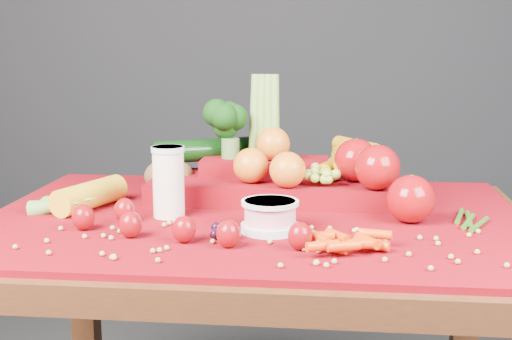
# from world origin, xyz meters

# --- Properties ---
(table) EXTENTS (1.10, 0.80, 0.75)m
(table) POSITION_xyz_m (0.00, 0.00, 0.66)
(table) COLOR #32180B
(table) RESTS_ON ground
(red_cloth) EXTENTS (1.05, 0.75, 0.01)m
(red_cloth) POSITION_xyz_m (0.00, 0.00, 0.76)
(red_cloth) COLOR maroon
(red_cloth) RESTS_ON table
(milk_glass) EXTENTS (0.06, 0.06, 0.14)m
(milk_glass) POSITION_xyz_m (-0.17, -0.03, 0.84)
(milk_glass) COLOR silver
(milk_glass) RESTS_ON red_cloth
(yogurt_bowl) EXTENTS (0.11, 0.11, 0.06)m
(yogurt_bowl) POSITION_xyz_m (0.04, -0.11, 0.79)
(yogurt_bowl) COLOR silver
(yogurt_bowl) RESTS_ON red_cloth
(strawberry_scatter) EXTENTS (0.44, 0.18, 0.05)m
(strawberry_scatter) POSITION_xyz_m (-0.13, -0.17, 0.79)
(strawberry_scatter) COLOR maroon
(strawberry_scatter) RESTS_ON red_cloth
(dark_grape_cluster) EXTENTS (0.06, 0.05, 0.03)m
(dark_grape_cluster) POSITION_xyz_m (-0.04, -0.17, 0.78)
(dark_grape_cluster) COLOR black
(dark_grape_cluster) RESTS_ON red_cloth
(soybean_scatter) EXTENTS (0.84, 0.24, 0.01)m
(soybean_scatter) POSITION_xyz_m (0.00, -0.20, 0.77)
(soybean_scatter) COLOR tan
(soybean_scatter) RESTS_ON red_cloth
(corn_ear) EXTENTS (0.23, 0.26, 0.06)m
(corn_ear) POSITION_xyz_m (-0.37, -0.01, 0.78)
(corn_ear) COLOR gold
(corn_ear) RESTS_ON red_cloth
(potato) EXTENTS (0.11, 0.08, 0.08)m
(potato) POSITION_xyz_m (-0.22, 0.18, 0.80)
(potato) COLOR brown
(potato) RESTS_ON red_cloth
(baby_carrot_pile) EXTENTS (0.17, 0.18, 0.03)m
(baby_carrot_pile) POSITION_xyz_m (0.18, -0.21, 0.78)
(baby_carrot_pile) COLOR #CD3707
(baby_carrot_pile) RESTS_ON red_cloth
(green_bean_pile) EXTENTS (0.14, 0.12, 0.01)m
(green_bean_pile) POSITION_xyz_m (0.41, -0.01, 0.77)
(green_bean_pile) COLOR #295914
(green_bean_pile) RESTS_ON red_cloth
(produce_mound) EXTENTS (0.61, 0.39, 0.27)m
(produce_mound) POSITION_xyz_m (0.06, 0.15, 0.82)
(produce_mound) COLOR maroon
(produce_mound) RESTS_ON red_cloth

